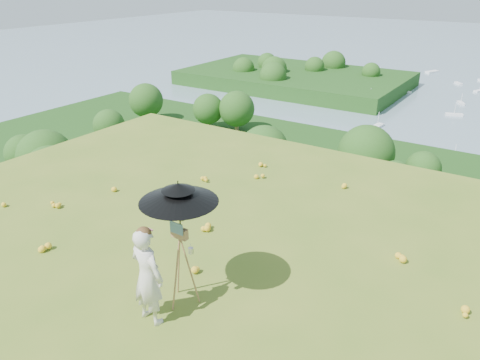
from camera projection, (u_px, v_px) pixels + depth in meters
The scene contains 12 objects.
ground at pixel (169, 254), 8.74m from camera, with size 14.00×14.00×0.00m, color #557621.
forest_slope at pixel (416, 339), 47.23m from camera, with size 140.00×56.00×22.00m, color #173D10.
shoreline_tier at pixel (470, 232), 80.67m from camera, with size 170.00×28.00×8.00m, color #726C5B.
peninsula at pixel (295, 72), 176.66m from camera, with size 90.00×60.00×12.00m, color #173D10, non-canonical shape.
slope_trees at pixel (440, 217), 41.58m from camera, with size 110.00×50.00×6.00m, color #224815, non-canonical shape.
harbor_town at pixel (478, 198), 78.04m from camera, with size 110.00×22.00×5.00m, color silver, non-canonical shape.
moored_boats at pixel (475, 103), 151.79m from camera, with size 140.00×140.00×0.70m, color white, non-canonical shape.
wildflowers at pixel (177, 246), 8.91m from camera, with size 10.00×10.50×0.12m, color gold, non-canonical shape.
painter at pixel (147, 276), 6.79m from camera, with size 0.57×0.38×1.57m, color beige.
field_easel at pixel (181, 263), 7.20m from camera, with size 0.55×0.55×1.46m, color olive, non-canonical shape.
sun_umbrella at pixel (179, 209), 6.85m from camera, with size 1.17×1.17×0.90m, color black, non-canonical shape.
painter_cap at pixel (143, 231), 6.48m from camera, with size 0.22×0.26×0.10m, color #BE6877, non-canonical shape.
Camera 1 is at (5.19, -5.48, 4.80)m, focal length 35.00 mm.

